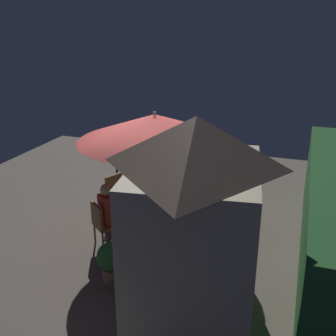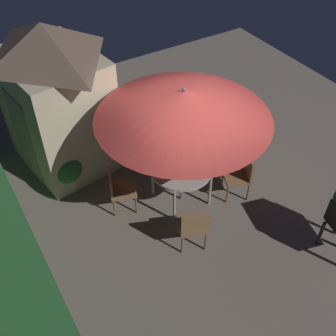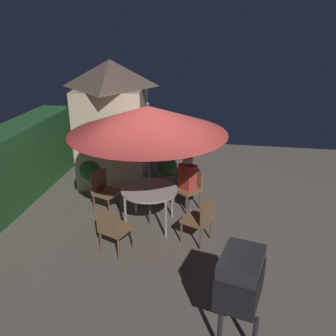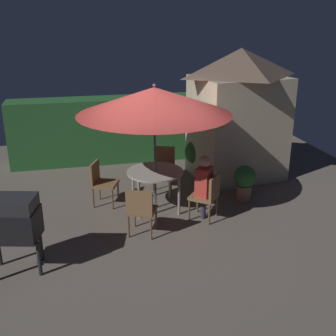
# 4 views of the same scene
# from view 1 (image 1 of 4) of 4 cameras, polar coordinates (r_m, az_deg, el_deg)

# --- Properties ---
(ground_plane) EXTENTS (11.00, 11.00, 0.00)m
(ground_plane) POSITION_cam_1_polar(r_m,az_deg,el_deg) (8.50, -3.44, -8.30)
(ground_plane) COLOR #6B6056
(hedge_backdrop) EXTENTS (6.05, 0.81, 1.67)m
(hedge_backdrop) POSITION_cam_1_polar(r_m,az_deg,el_deg) (7.62, 21.73, -6.32)
(hedge_backdrop) COLOR #28602D
(hedge_backdrop) RESTS_ON ground
(garden_shed) EXTENTS (2.29, 1.93, 2.98)m
(garden_shed) POSITION_cam_1_polar(r_m,az_deg,el_deg) (5.35, 3.73, -8.14)
(garden_shed) COLOR #C6B793
(garden_shed) RESTS_ON ground
(patio_table) EXTENTS (1.11, 1.11, 0.79)m
(patio_table) POSITION_cam_1_polar(r_m,az_deg,el_deg) (8.01, -1.77, -4.38)
(patio_table) COLOR #B2ADA3
(patio_table) RESTS_ON ground
(patio_umbrella) EXTENTS (2.90, 2.90, 2.48)m
(patio_umbrella) POSITION_cam_1_polar(r_m,az_deg,el_deg) (7.52, -1.89, 5.71)
(patio_umbrella) COLOR #4C4C51
(patio_umbrella) RESTS_ON ground
(bbq_grill) EXTENTS (0.80, 0.66, 1.20)m
(bbq_grill) POSITION_cam_1_polar(r_m,az_deg,el_deg) (10.66, -5.57, 2.65)
(bbq_grill) COLOR black
(bbq_grill) RESTS_ON ground
(chair_near_shed) EXTENTS (0.65, 0.65, 0.90)m
(chair_near_shed) POSITION_cam_1_polar(r_m,az_deg,el_deg) (7.66, -9.05, -7.50)
(chair_near_shed) COLOR olive
(chair_near_shed) RESTS_ON ground
(chair_far_side) EXTENTS (0.59, 0.60, 0.90)m
(chair_far_side) POSITION_cam_1_polar(r_m,az_deg,el_deg) (7.46, 5.01, -8.14)
(chair_far_side) COLOR olive
(chair_far_side) RESTS_ON ground
(chair_toward_hedge) EXTENTS (0.61, 0.60, 0.90)m
(chair_toward_hedge) POSITION_cam_1_polar(r_m,az_deg,el_deg) (8.86, 3.19, -3.30)
(chair_toward_hedge) COLOR olive
(chair_toward_hedge) RESTS_ON ground
(chair_toward_house) EXTENTS (0.61, 0.61, 0.90)m
(chair_toward_house) POSITION_cam_1_polar(r_m,az_deg,el_deg) (8.86, -7.04, -3.44)
(chair_toward_house) COLOR olive
(chair_toward_house) RESTS_ON ground
(potted_plant_by_shed) EXTENTS (0.47, 0.47, 0.76)m
(potted_plant_by_shed) POSITION_cam_1_polar(r_m,az_deg,el_deg) (6.66, -7.95, -12.85)
(potted_plant_by_shed) COLOR #936651
(potted_plant_by_shed) RESTS_ON ground
(potted_plant_by_grill) EXTENTS (0.61, 0.61, 0.86)m
(potted_plant_by_grill) POSITION_cam_1_polar(r_m,az_deg,el_deg) (6.55, 8.24, -12.89)
(potted_plant_by_grill) COLOR silver
(potted_plant_by_grill) RESTS_ON ground
(person_in_red) EXTENTS (0.40, 0.42, 1.26)m
(person_in_red) POSITION_cam_1_polar(r_m,az_deg,el_deg) (7.58, -8.56, -5.59)
(person_in_red) COLOR #CC3D33
(person_in_red) RESTS_ON ground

